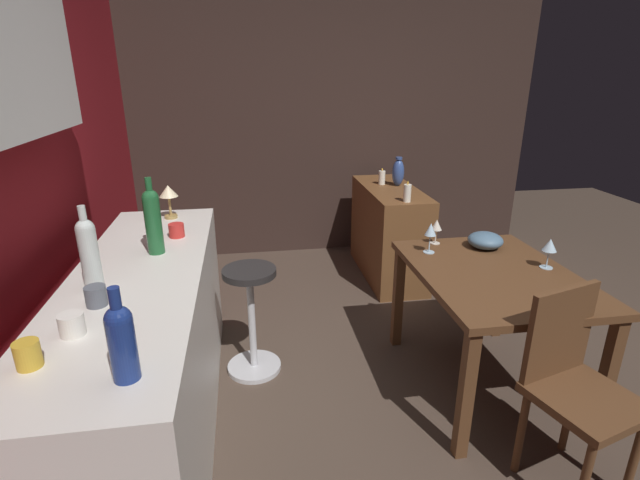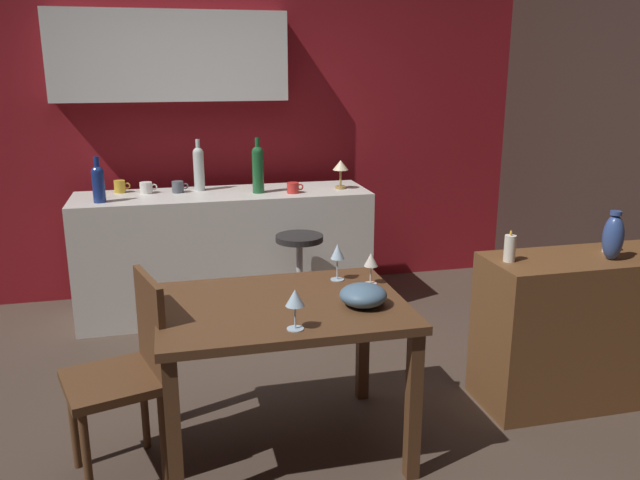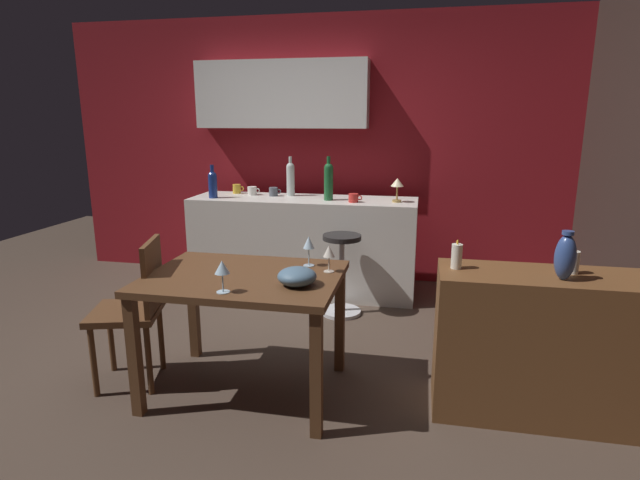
{
  "view_description": "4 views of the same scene",
  "coord_description": "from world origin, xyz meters",
  "px_view_note": "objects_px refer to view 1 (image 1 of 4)",
  "views": [
    {
      "loc": [
        -1.56,
        1.0,
        2.26
      ],
      "look_at": [
        0.17,
        0.21,
        0.93
      ],
      "focal_mm": 31.4,
      "sensor_mm": 36.0,
      "label": 1
    },
    {
      "loc": [
        -2.3,
        1.0,
        2.0
      ],
      "look_at": [
        0.33,
        0.21,
        0.91
      ],
      "focal_mm": 28.89,
      "sensor_mm": 36.0,
      "label": 2
    },
    {
      "loc": [
        -2.3,
        0.78,
        2.37
      ],
      "look_at": [
        0.22,
        0.2,
        0.96
      ],
      "focal_mm": 37.98,
      "sensor_mm": 36.0,
      "label": 3
    },
    {
      "loc": [
        -2.3,
        -1.06,
        2.16
      ],
      "look_at": [
        0.27,
        0.06,
        0.92
      ],
      "focal_mm": 36.71,
      "sensor_mm": 36.0,
      "label": 4
    }
  ],
  "objects_px": {
    "wine_glass_left": "(350,246)",
    "fruit_bowl": "(398,290)",
    "dining_table": "(438,302)",
    "pillar_candle_tall": "(257,126)",
    "sideboard_cabinet": "(272,191)",
    "vase_ceramic_ivory": "(268,142)",
    "chair_near_window": "(538,424)",
    "bar_stool": "(162,396)",
    "vase_brass": "(227,100)",
    "pillar_candle_short": "(268,119)",
    "wine_bottle_green": "(2,420)",
    "cup_white": "(22,255)",
    "wine_glass_right": "(408,319)",
    "chair_by_doorway": "(553,277)"
  },
  "relations": [
    {
      "from": "pillar_candle_short",
      "to": "vase_brass",
      "type": "distance_m",
      "value": 0.37
    },
    {
      "from": "wine_glass_left",
      "to": "wine_glass_right",
      "type": "height_order",
      "value": "wine_glass_left"
    },
    {
      "from": "wine_glass_right",
      "to": "wine_bottle_green",
      "type": "distance_m",
      "value": 1.39
    },
    {
      "from": "bar_stool",
      "to": "vase_ceramic_ivory",
      "type": "relative_size",
      "value": 2.9
    },
    {
      "from": "chair_by_doorway",
      "to": "wine_glass_left",
      "type": "bearing_deg",
      "value": 79.05
    },
    {
      "from": "vase_ceramic_ivory",
      "to": "cup_white",
      "type": "bearing_deg",
      "value": 118.98
    },
    {
      "from": "bar_stool",
      "to": "vase_brass",
      "type": "xyz_separation_m",
      "value": [
        1.99,
        -0.96,
        0.6
      ]
    },
    {
      "from": "pillar_candle_tall",
      "to": "sideboard_cabinet",
      "type": "bearing_deg",
      "value": -117.22
    },
    {
      "from": "wine_glass_left",
      "to": "wine_bottle_green",
      "type": "bearing_deg",
      "value": 115.73
    },
    {
      "from": "sideboard_cabinet",
      "to": "vase_ceramic_ivory",
      "type": "height_order",
      "value": "vase_ceramic_ivory"
    },
    {
      "from": "bar_stool",
      "to": "cup_white",
      "type": "xyz_separation_m",
      "value": [
        0.44,
        0.4,
        0.6
      ]
    },
    {
      "from": "wine_glass_left",
      "to": "fruit_bowl",
      "type": "height_order",
      "value": "wine_glass_left"
    },
    {
      "from": "dining_table",
      "to": "chair_by_doorway",
      "type": "height_order",
      "value": "chair_by_doorway"
    },
    {
      "from": "bar_stool",
      "to": "pillar_candle_tall",
      "type": "bearing_deg",
      "value": -33.45
    },
    {
      "from": "wine_bottle_green",
      "to": "sideboard_cabinet",
      "type": "bearing_deg",
      "value": -35.65
    },
    {
      "from": "fruit_bowl",
      "to": "pillar_candle_short",
      "type": "relative_size",
      "value": 1.41
    },
    {
      "from": "vase_brass",
      "to": "vase_ceramic_ivory",
      "type": "xyz_separation_m",
      "value": [
        -0.78,
        -0.03,
        -0.02
      ]
    },
    {
      "from": "fruit_bowl",
      "to": "pillar_candle_tall",
      "type": "xyz_separation_m",
      "value": [
        1.82,
        -0.0,
        0.1
      ]
    },
    {
      "from": "wine_glass_left",
      "to": "vase_ceramic_ivory",
      "type": "distance_m",
      "value": 1.14
    },
    {
      "from": "vase_brass",
      "to": "vase_ceramic_ivory",
      "type": "bearing_deg",
      "value": -178.17
    },
    {
      "from": "pillar_candle_short",
      "to": "wine_glass_right",
      "type": "bearing_deg",
      "value": 174.11
    },
    {
      "from": "chair_near_window",
      "to": "cup_white",
      "type": "distance_m",
      "value": 2.23
    },
    {
      "from": "fruit_bowl",
      "to": "pillar_candle_tall",
      "type": "height_order",
      "value": "pillar_candle_tall"
    },
    {
      "from": "dining_table",
      "to": "fruit_bowl",
      "type": "height_order",
      "value": "fruit_bowl"
    },
    {
      "from": "wine_glass_right",
      "to": "cup_white",
      "type": "xyz_separation_m",
      "value": [
        0.93,
        1.33,
        0.1
      ]
    },
    {
      "from": "dining_table",
      "to": "vase_brass",
      "type": "relative_size",
      "value": 4.31
    },
    {
      "from": "bar_stool",
      "to": "pillar_candle_short",
      "type": "height_order",
      "value": "pillar_candle_short"
    },
    {
      "from": "fruit_bowl",
      "to": "vase_brass",
      "type": "xyz_separation_m",
      "value": [
        2.25,
        0.07,
        0.15
      ]
    },
    {
      "from": "wine_glass_right",
      "to": "wine_bottle_green",
      "type": "xyz_separation_m",
      "value": [
        -0.12,
        1.37,
        0.22
      ]
    },
    {
      "from": "pillar_candle_tall",
      "to": "pillar_candle_short",
      "type": "bearing_deg",
      "value": -45.01
    },
    {
      "from": "chair_near_window",
      "to": "bar_stool",
      "type": "relative_size",
      "value": 1.31
    },
    {
      "from": "wine_bottle_green",
      "to": "pillar_candle_short",
      "type": "height_order",
      "value": "wine_bottle_green"
    },
    {
      "from": "chair_by_doorway",
      "to": "fruit_bowl",
      "type": "distance_m",
      "value": 1.13
    },
    {
      "from": "chair_near_window",
      "to": "vase_brass",
      "type": "distance_m",
      "value": 2.95
    },
    {
      "from": "bar_stool",
      "to": "vase_brass",
      "type": "height_order",
      "value": "vase_brass"
    },
    {
      "from": "vase_ceramic_ivory",
      "to": "chair_by_doorway",
      "type": "bearing_deg",
      "value": -140.58
    },
    {
      "from": "fruit_bowl",
      "to": "vase_ceramic_ivory",
      "type": "distance_m",
      "value": 1.47
    },
    {
      "from": "dining_table",
      "to": "chair_near_window",
      "type": "relative_size",
      "value": 1.35
    },
    {
      "from": "chair_near_window",
      "to": "fruit_bowl",
      "type": "relative_size",
      "value": 4.35
    },
    {
      "from": "chair_near_window",
      "to": "vase_ceramic_ivory",
      "type": "bearing_deg",
      "value": 9.1
    },
    {
      "from": "wine_glass_right",
      "to": "pillar_candle_tall",
      "type": "bearing_deg",
      "value": -2.85
    },
    {
      "from": "wine_glass_left",
      "to": "dining_table",
      "type": "bearing_deg",
      "value": -137.76
    },
    {
      "from": "dining_table",
      "to": "pillar_candle_short",
      "type": "xyz_separation_m",
      "value": [
        1.95,
        0.1,
        0.23
      ]
    },
    {
      "from": "sideboard_cabinet",
      "to": "dining_table",
      "type": "bearing_deg",
      "value": -174.96
    },
    {
      "from": "cup_white",
      "to": "wine_glass_right",
      "type": "bearing_deg",
      "value": -124.97
    },
    {
      "from": "bar_stool",
      "to": "fruit_bowl",
      "type": "height_order",
      "value": "fruit_bowl"
    },
    {
      "from": "fruit_bowl",
      "to": "wine_glass_left",
      "type": "bearing_deg",
      "value": 11.54
    },
    {
      "from": "chair_by_doorway",
      "to": "fruit_bowl",
      "type": "relative_size",
      "value": 4.26
    },
    {
      "from": "fruit_bowl",
      "to": "vase_brass",
      "type": "relative_size",
      "value": 0.73
    },
    {
      "from": "bar_stool",
      "to": "pillar_candle_tall",
      "type": "height_order",
      "value": "pillar_candle_tall"
    }
  ]
}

